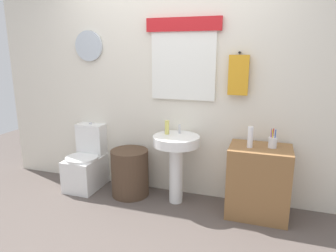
# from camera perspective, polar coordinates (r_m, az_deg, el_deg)

# --- Properties ---
(ground_plane) EXTENTS (8.00, 8.00, 0.00)m
(ground_plane) POSITION_cam_1_polar(r_m,az_deg,el_deg) (2.87, -7.09, -20.75)
(ground_plane) COLOR #564C47
(back_wall) EXTENTS (4.40, 0.18, 2.60)m
(back_wall) POSITION_cam_1_polar(r_m,az_deg,el_deg) (3.44, 0.62, 8.54)
(back_wall) COLOR silver
(back_wall) RESTS_ON ground_plane
(toilet) EXTENTS (0.38, 0.51, 0.78)m
(toilet) POSITION_cam_1_polar(r_m,az_deg,el_deg) (3.87, -14.87, -6.81)
(toilet) COLOR white
(toilet) RESTS_ON ground_plane
(laundry_hamper) EXTENTS (0.43, 0.43, 0.54)m
(laundry_hamper) POSITION_cam_1_polar(r_m,az_deg,el_deg) (3.57, -7.10, -8.61)
(laundry_hamper) COLOR #4C3828
(laundry_hamper) RESTS_ON ground_plane
(pedestal_sink) EXTENTS (0.50, 0.50, 0.75)m
(pedestal_sink) POSITION_cam_1_polar(r_m,az_deg,el_deg) (3.27, 1.53, -5.10)
(pedestal_sink) COLOR white
(pedestal_sink) RESTS_ON ground_plane
(faucet) EXTENTS (0.03, 0.03, 0.10)m
(faucet) POSITION_cam_1_polar(r_m,az_deg,el_deg) (3.32, 2.17, -0.53)
(faucet) COLOR silver
(faucet) RESTS_ON pedestal_sink
(wooden_cabinet) EXTENTS (0.59, 0.44, 0.72)m
(wooden_cabinet) POSITION_cam_1_polar(r_m,az_deg,el_deg) (3.22, 16.50, -9.88)
(wooden_cabinet) COLOR olive
(wooden_cabinet) RESTS_ON ground_plane
(soap_bottle) EXTENTS (0.05, 0.05, 0.15)m
(soap_bottle) POSITION_cam_1_polar(r_m,az_deg,el_deg) (3.28, -0.19, -0.24)
(soap_bottle) COLOR #DBD166
(soap_bottle) RESTS_ON pedestal_sink
(lotion_bottle) EXTENTS (0.05, 0.05, 0.20)m
(lotion_bottle) POSITION_cam_1_polar(r_m,az_deg,el_deg) (3.04, 15.10, -2.02)
(lotion_bottle) COLOR white
(lotion_bottle) RESTS_ON wooden_cabinet
(toothbrush_cup) EXTENTS (0.08, 0.08, 0.19)m
(toothbrush_cup) POSITION_cam_1_polar(r_m,az_deg,el_deg) (3.10, 18.93, -2.87)
(toothbrush_cup) COLOR silver
(toothbrush_cup) RESTS_ON wooden_cabinet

